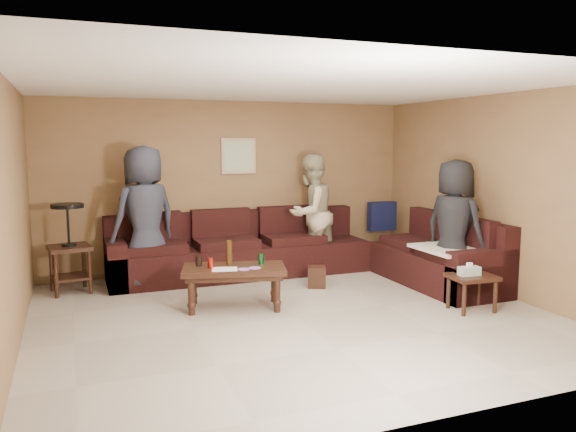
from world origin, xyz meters
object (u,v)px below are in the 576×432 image
Objects in this scene: person_middle at (310,213)px; person_right at (454,227)px; end_table_left at (69,246)px; waste_bin at (317,277)px; coffee_table at (234,273)px; sectional_sofa at (308,256)px; side_table_right at (472,279)px; person_left at (145,217)px.

person_middle is 1.02× the size of person_right.
end_table_left is 4.11× the size of waste_bin.
end_table_left is at bearing 141.11° from coffee_table.
side_table_right is (1.13, -2.04, 0.04)m from sectional_sofa.
sectional_sofa is 8.32× the size of side_table_right.
person_middle reaches higher than sectional_sofa.
coffee_table is at bearing -158.18° from waste_bin.
end_table_left is at bearing 149.49° from side_table_right.
side_table_right is (2.48, -1.08, -0.05)m from coffee_table.
person_middle is (0.29, 0.87, 0.73)m from waste_bin.
person_left is (-2.16, 0.38, 0.61)m from sectional_sofa.
person_right is at bearing -43.60° from sectional_sofa.
person_left reaches higher than waste_bin.
side_table_right is at bearing -30.51° from end_table_left.
person_right is (1.41, -1.34, 0.52)m from sectional_sofa.
person_right is at bearing -7.88° from coffee_table.
side_table_right is at bearing 141.12° from person_right.
side_table_right is at bearing -52.85° from waste_bin.
sectional_sofa is 3.14m from end_table_left.
person_right is (2.76, -0.38, 0.44)m from coffee_table.
sectional_sofa is 2.02m from person_right.
coffee_table is 2.13m from person_middle.
sectional_sofa reaches higher than coffee_table.
coffee_table is 1.65m from person_left.
end_table_left reaches higher than side_table_right.
side_table_right is 2.02× the size of waste_bin.
coffee_table is at bearing 96.75° from person_left.
coffee_table is 4.62× the size of waste_bin.
person_right is at bearing 129.62° from person_left.
person_right reaches higher than sectional_sofa.
waste_bin is at bearing -99.16° from sectional_sofa.
coffee_table is 0.69× the size of person_left.
coffee_table is 2.26m from end_table_left.
end_table_left is at bearing 163.37° from waste_bin.
person_right is (4.51, -1.80, 0.25)m from end_table_left.
person_middle is at bearing 41.59° from coffee_table.
waste_bin is at bearing 42.37° from person_middle.
person_left is at bearing 143.75° from side_table_right.
side_table_right is at bearing -23.53° from coffee_table.
coffee_table is at bearing 12.05° from person_middle.
person_middle is (1.56, 1.38, 0.45)m from coffee_table.
waste_bin is (3.03, -0.90, -0.46)m from end_table_left.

